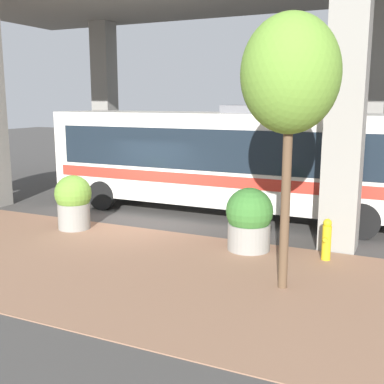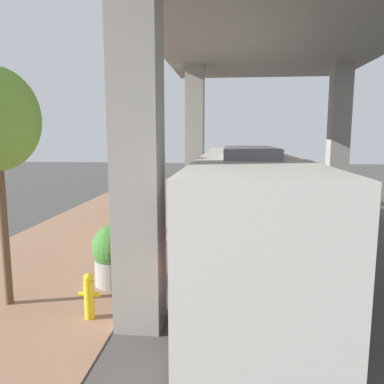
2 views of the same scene
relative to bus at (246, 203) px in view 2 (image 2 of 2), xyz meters
The scene contains 8 objects.
ground_plane 4.09m from the bus, 139.60° to the left, with size 80.00×80.00×0.00m, color #474442.
sidewalk_strip 6.49m from the bus, 157.87° to the left, with size 6.00×40.00×0.02m.
overpass 5.60m from the bus, 61.76° to the left, with size 9.40×19.90×7.83m.
bus is the anchor object (origin of this frame).
fire_hydrant 5.07m from the bus, 133.96° to the right, with size 0.44×0.21×1.01m.
planter_front 5.24m from the bus, 134.79° to the left, with size 1.06×1.06×1.59m.
planter_middle 3.92m from the bus, 154.56° to the right, with size 1.17×1.17×1.59m.
street_tree_far 10.18m from the bus, 121.83° to the left, with size 2.04×2.04×4.94m.
Camera 2 is at (2.25, -13.00, 3.83)m, focal length 35.00 mm.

